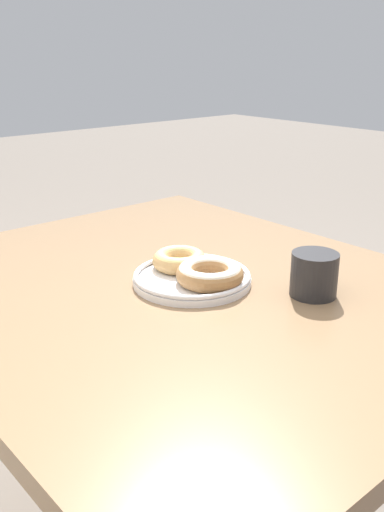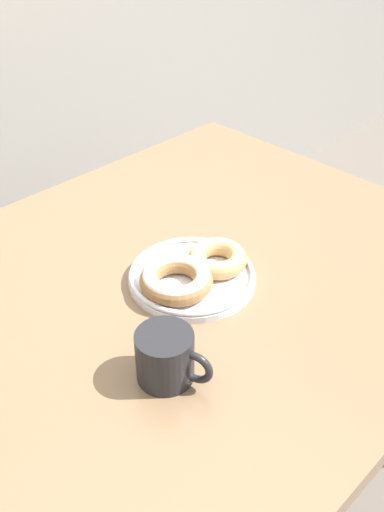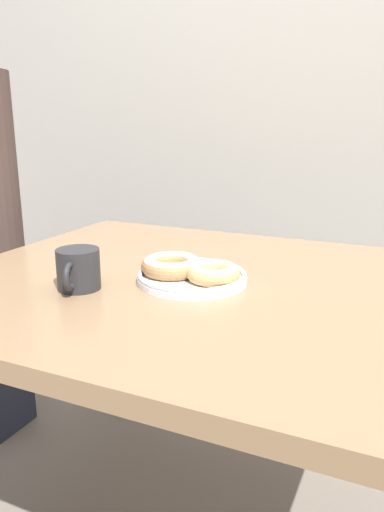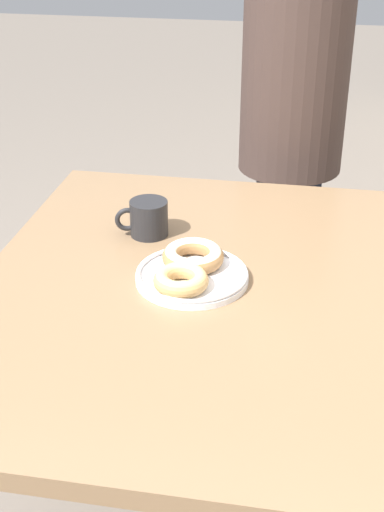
{
  "view_description": "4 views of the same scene",
  "coord_description": "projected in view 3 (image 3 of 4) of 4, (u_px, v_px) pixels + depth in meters",
  "views": [
    {
      "loc": [
        -0.83,
        0.84,
        1.16
      ],
      "look_at": [
        -0.01,
        0.13,
        0.77
      ],
      "focal_mm": 40.0,
      "sensor_mm": 36.0,
      "label": 1
    },
    {
      "loc": [
        -0.62,
        -0.48,
        1.39
      ],
      "look_at": [
        -0.01,
        0.13,
        0.77
      ],
      "focal_mm": 40.0,
      "sensor_mm": 36.0,
      "label": 2
    },
    {
      "loc": [
        0.43,
        -0.83,
        1.06
      ],
      "look_at": [
        -0.01,
        0.13,
        0.77
      ],
      "focal_mm": 35.0,
      "sensor_mm": 36.0,
      "label": 3
    },
    {
      "loc": [
        1.29,
        0.36,
        1.49
      ],
      "look_at": [
        -0.01,
        0.13,
        0.77
      ],
      "focal_mm": 50.0,
      "sensor_mm": 36.0,
      "label": 4
    }
  ],
  "objects": [
    {
      "name": "wall_back",
      "position": [
        308.0,
        51.0,
        1.82
      ],
      "size": [
        8.0,
        0.05,
        2.6
      ],
      "color": "#9E998E",
      "rests_on": "ground_plane"
    },
    {
      "name": "donut_plate",
      "position": [
        190.0,
        272.0,
        1.1
      ],
      "size": [
        0.25,
        0.24,
        0.05
      ],
      "color": "white",
      "rests_on": "dining_table"
    },
    {
      "name": "dining_table",
      "position": [
        201.0,
        307.0,
        1.14
      ],
      "size": [
        1.17,
        0.97,
        0.71
      ],
      "color": "#846647",
      "rests_on": "ground_plane"
    },
    {
      "name": "coffee_mug",
      "position": [
        78.0,
        269.0,
        1.05
      ],
      "size": [
        0.09,
        0.13,
        0.09
      ],
      "color": "#232326",
      "rests_on": "dining_table"
    }
  ]
}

